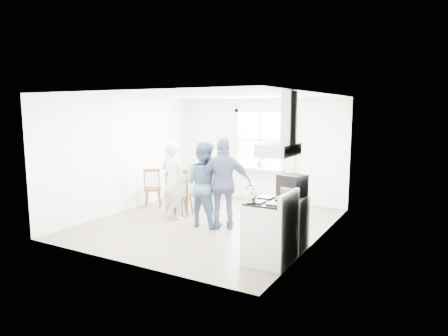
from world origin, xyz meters
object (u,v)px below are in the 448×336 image
at_px(windsor_chair_c, 152,184).
at_px(person_right, 224,184).
at_px(person_mid, 204,184).
at_px(gas_stove, 270,231).
at_px(stereo_stack, 292,186).
at_px(windsor_chair_b, 183,187).
at_px(person_left, 173,180).
at_px(low_cabinet, 290,222).
at_px(windsor_chair_a, 177,187).

relative_size(windsor_chair_c, person_right, 0.53).
bearing_deg(person_mid, gas_stove, 151.67).
relative_size(stereo_stack, person_right, 0.28).
bearing_deg(windsor_chair_b, gas_stove, -30.23).
bearing_deg(person_left, person_right, -177.81).
relative_size(low_cabinet, windsor_chair_b, 0.86).
height_order(low_cabinet, person_right, person_right).
bearing_deg(windsor_chair_b, low_cabinet, -17.79).
distance_m(low_cabinet, windsor_chair_a, 2.96).
relative_size(low_cabinet, windsor_chair_c, 0.94).
xyz_separation_m(stereo_stack, person_mid, (-1.99, 0.42, -0.23)).
xyz_separation_m(windsor_chair_a, person_right, (1.33, -0.27, 0.24)).
bearing_deg(stereo_stack, windsor_chair_c, 164.60).
bearing_deg(windsor_chair_a, low_cabinet, -14.30).
relative_size(low_cabinet, person_mid, 0.53).
height_order(person_left, person_right, person_right).
xyz_separation_m(gas_stove, person_right, (-1.46, 1.16, 0.41)).
bearing_deg(windsor_chair_c, person_mid, -19.04).
xyz_separation_m(low_cabinet, person_right, (-1.53, 0.46, 0.44)).
bearing_deg(person_left, windsor_chair_a, -69.96).
height_order(gas_stove, stereo_stack, stereo_stack).
height_order(windsor_chair_c, person_mid, person_mid).
height_order(low_cabinet, windsor_chair_c, windsor_chair_c).
bearing_deg(person_right, low_cabinet, 135.20).
xyz_separation_m(low_cabinet, stereo_stack, (0.01, 0.01, 0.63)).
xyz_separation_m(gas_stove, windsor_chair_c, (-3.75, 1.76, 0.10)).
distance_m(stereo_stack, windsor_chair_a, 2.99).
bearing_deg(low_cabinet, person_mid, 167.85).
height_order(stereo_stack, windsor_chair_c, stereo_stack).
bearing_deg(person_right, gas_stove, 113.47).
bearing_deg(low_cabinet, stereo_stack, 26.91).
bearing_deg(gas_stove, windsor_chair_b, 149.77).
height_order(windsor_chair_b, person_mid, person_mid).
relative_size(gas_stove, windsor_chair_a, 1.04).
distance_m(stereo_stack, windsor_chair_c, 4.01).
height_order(gas_stove, person_right, person_right).
relative_size(stereo_stack, windsor_chair_c, 0.52).
bearing_deg(windsor_chair_c, windsor_chair_b, -8.89).
distance_m(low_cabinet, windsor_chair_c, 3.97).
relative_size(windsor_chair_b, windsor_chair_c, 1.09).
xyz_separation_m(stereo_stack, windsor_chair_a, (-2.87, 0.72, -0.43)).
height_order(person_left, person_mid, person_mid).
xyz_separation_m(windsor_chair_c, person_left, (1.02, -0.53, 0.26)).
bearing_deg(gas_stove, low_cabinet, 84.32).
relative_size(gas_stove, windsor_chair_b, 1.08).
distance_m(gas_stove, low_cabinet, 0.70).
height_order(windsor_chair_b, person_left, person_left).
bearing_deg(stereo_stack, low_cabinet, -153.09).
distance_m(windsor_chair_c, person_left, 1.18).
xyz_separation_m(windsor_chair_c, person_right, (2.29, -0.60, 0.31)).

